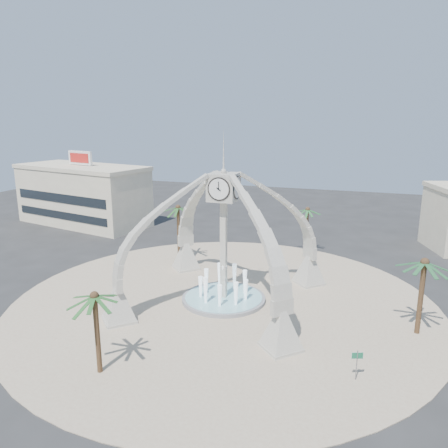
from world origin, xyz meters
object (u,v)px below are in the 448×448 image
(fountain, at_px, (224,298))
(palm_west, at_px, (178,208))
(palm_east, at_px, (425,263))
(clock_tower, at_px, (224,236))
(palm_south, at_px, (94,297))
(street_sign, at_px, (357,359))
(palm_north, at_px, (308,210))

(fountain, bearing_deg, palm_west, 134.42)
(palm_east, bearing_deg, clock_tower, 176.75)
(palm_south, distance_m, street_sign, 17.90)
(palm_east, distance_m, street_sign, 10.52)
(palm_east, distance_m, palm_north, 21.75)
(palm_north, bearing_deg, street_sign, -74.29)
(clock_tower, relative_size, palm_north, 2.73)
(palm_north, height_order, street_sign, palm_north)
(palm_south, bearing_deg, palm_west, 101.56)
(palm_north, relative_size, street_sign, 2.96)
(palm_west, bearing_deg, palm_south, -78.44)
(fountain, distance_m, palm_east, 18.03)
(palm_west, height_order, street_sign, palm_west)
(palm_east, xyz_separation_m, palm_north, (-11.89, 18.21, -0.25))
(palm_south, bearing_deg, fountain, 73.90)
(palm_south, xyz_separation_m, street_sign, (16.77, 4.80, -4.01))
(fountain, relative_size, street_sign, 3.59)
(palm_north, bearing_deg, palm_west, -149.72)
(fountain, distance_m, palm_north, 18.82)
(street_sign, bearing_deg, palm_south, 175.28)
(clock_tower, relative_size, palm_east, 2.58)
(clock_tower, distance_m, palm_south, 14.84)
(street_sign, bearing_deg, clock_tower, 122.63)
(clock_tower, height_order, palm_north, clock_tower)
(palm_north, bearing_deg, palm_south, -106.41)
(palm_east, bearing_deg, street_sign, -117.41)
(palm_west, bearing_deg, palm_east, -21.13)
(fountain, height_order, palm_west, palm_west)
(palm_east, bearing_deg, palm_north, 123.14)
(clock_tower, height_order, street_sign, clock_tower)
(clock_tower, distance_m, palm_north, 18.01)
(clock_tower, bearing_deg, palm_north, 73.33)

